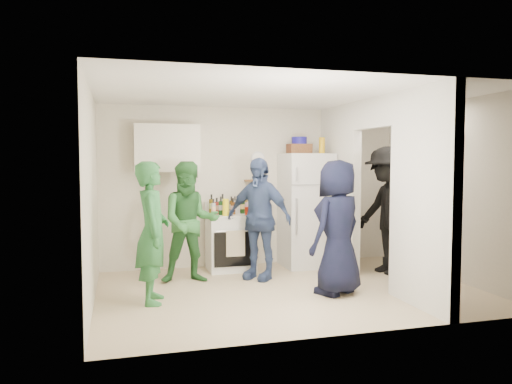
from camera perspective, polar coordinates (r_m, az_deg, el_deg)
floor at (r=6.56m, az=3.82°, el=-11.13°), size 4.80×4.80×0.00m
wall_back at (r=7.98m, az=-0.18°, el=0.62°), size 4.80×0.00×4.80m
wall_front at (r=4.79m, az=10.60°, el=-1.50°), size 4.80×0.00×4.80m
wall_left at (r=6.01m, az=-18.29°, el=-0.58°), size 0.00×3.40×3.40m
wall_right at (r=7.50m, az=21.44°, el=0.17°), size 0.00×3.40×3.40m
ceiling at (r=6.39m, az=3.91°, el=11.07°), size 4.80×4.80×0.00m
partition_pier_back at (r=7.83m, az=9.50°, el=0.51°), size 0.12×1.20×2.50m
partition_pier_front at (r=5.91m, az=18.53°, el=-0.65°), size 0.12×1.20×2.50m
partition_header at (r=6.86m, az=13.52°, el=8.80°), size 0.12×1.00×0.40m
stove at (r=7.64m, az=-2.92°, el=-5.72°), size 0.72×0.60×0.86m
upper_cabinet at (r=7.54m, az=-10.17°, el=4.95°), size 0.95×0.34×0.70m
fridge at (r=7.90m, az=5.73°, el=-2.06°), size 0.73×0.71×1.78m
wicker_basket at (r=7.87m, az=4.96°, el=4.95°), size 0.35×0.25×0.15m
blue_bowl at (r=7.87m, az=4.96°, el=5.89°), size 0.24×0.24×0.11m
yellow_cup_stack_top at (r=7.85m, az=7.54°, el=5.30°), size 0.09×0.09×0.25m
wall_clock at (r=7.96m, az=0.21°, el=3.86°), size 0.22×0.02×0.22m
spice_shelf at (r=7.92m, az=-0.08°, el=1.33°), size 0.35×0.08×0.03m
nook_window at (r=7.64m, az=20.49°, el=3.25°), size 0.03×0.70×0.80m
nook_window_frame at (r=7.63m, az=20.40°, el=3.26°), size 0.04×0.76×0.86m
nook_valance at (r=7.62m, az=20.31°, el=5.89°), size 0.04×0.82×0.18m
yellow_cup_stack_stove at (r=7.33m, az=-3.48°, el=-1.76°), size 0.09×0.09×0.25m
red_cup at (r=7.43m, az=-0.94°, el=-2.18°), size 0.09×0.09×0.12m
person_green_left at (r=5.97m, az=-11.75°, el=-4.54°), size 0.46×0.64×1.66m
person_green_center at (r=6.88m, az=-7.54°, el=-3.42°), size 0.83×0.67×1.66m
person_denim at (r=7.01m, az=0.29°, el=-3.04°), size 1.00×1.01×1.71m
person_navy at (r=6.30m, az=9.31°, el=-4.00°), size 0.98×0.87×1.68m
person_nook at (r=7.61m, az=14.85°, el=-2.01°), size 0.88×1.30×1.87m
bottle_a at (r=7.63m, az=-5.11°, el=-1.38°), size 0.08×0.08×0.30m
bottle_b at (r=7.44m, az=-4.05°, el=-1.58°), size 0.06×0.06×0.28m
bottle_c at (r=7.69m, az=-3.83°, el=-1.32°), size 0.07×0.07×0.30m
bottle_d at (r=7.53m, az=-2.65°, el=-1.63°), size 0.07×0.07×0.24m
bottle_e at (r=7.75m, az=-2.42°, el=-1.45°), size 0.06×0.06×0.25m
bottle_f at (r=7.63m, az=-1.55°, el=-1.47°), size 0.07×0.07×0.27m
bottle_g at (r=7.76m, az=-1.18°, el=-1.26°), size 0.06×0.06×0.30m
bottle_h at (r=7.38m, az=-4.89°, el=-1.73°), size 0.06×0.06×0.25m
bottle_i at (r=7.66m, az=-2.83°, el=-1.48°), size 0.06×0.06×0.26m
bottle_j at (r=7.55m, az=-0.47°, el=-1.48°), size 0.07×0.07×0.28m
bottle_k at (r=7.58m, az=-4.50°, el=-1.59°), size 0.07×0.07×0.25m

